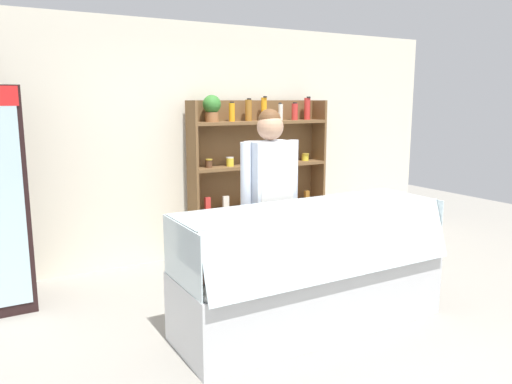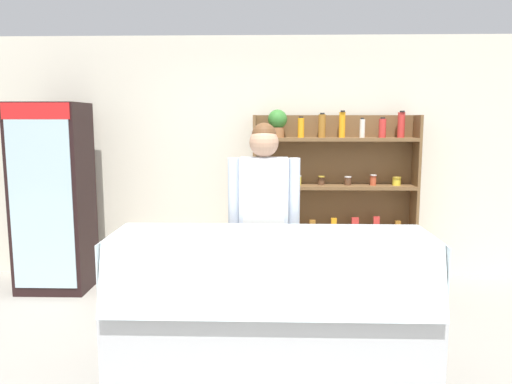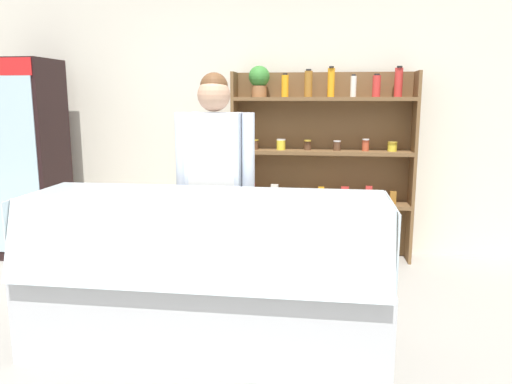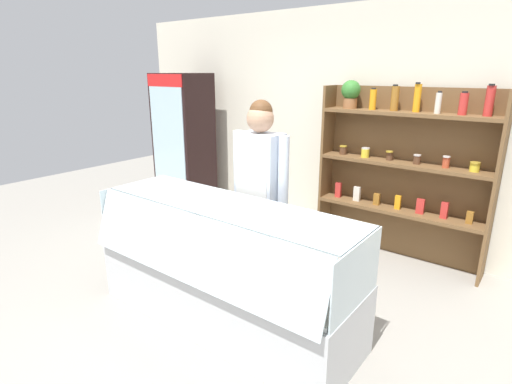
{
  "view_description": "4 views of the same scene",
  "coord_description": "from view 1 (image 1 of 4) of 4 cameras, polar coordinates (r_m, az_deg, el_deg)",
  "views": [
    {
      "loc": [
        -2.36,
        -3.18,
        1.83
      ],
      "look_at": [
        -0.29,
        0.43,
        1.07
      ],
      "focal_mm": 35.0,
      "sensor_mm": 36.0,
      "label": 1
    },
    {
      "loc": [
        -0.05,
        -3.42,
        1.79
      ],
      "look_at": [
        -0.17,
        0.51,
        1.22
      ],
      "focal_mm": 35.0,
      "sensor_mm": 36.0,
      "label": 2
    },
    {
      "loc": [
        0.68,
        -2.96,
        1.59
      ],
      "look_at": [
        0.18,
        0.61,
        0.91
      ],
      "focal_mm": 35.0,
      "sensor_mm": 36.0,
      "label": 3
    },
    {
      "loc": [
        1.91,
        -2.17,
        1.99
      ],
      "look_at": [
        -0.22,
        0.61,
        0.93
      ],
      "focal_mm": 28.0,
      "sensor_mm": 36.0,
      "label": 4
    }
  ],
  "objects": [
    {
      "name": "shop_clerk",
      "position": [
        4.38,
        1.62,
        0.13
      ],
      "size": [
        0.57,
        0.25,
        1.77
      ],
      "color": "#4C4233",
      "rests_on": "ground"
    },
    {
      "name": "shelving_unit",
      "position": [
        6.03,
        -0.07,
        2.95
      ],
      "size": [
        1.77,
        0.29,
        1.9
      ],
      "color": "brown",
      "rests_on": "ground"
    },
    {
      "name": "deli_display_case",
      "position": [
        4.17,
        6.24,
        -11.04
      ],
      "size": [
        2.24,
        0.79,
        1.01
      ],
      "color": "silver",
      "rests_on": "ground"
    },
    {
      "name": "back_wall",
      "position": [
        5.92,
        -6.3,
        5.66
      ],
      "size": [
        6.8,
        0.1,
        2.7
      ],
      "primitive_type": "cube",
      "color": "silver",
      "rests_on": "ground"
    },
    {
      "name": "ground_plane",
      "position": [
        4.36,
        6.31,
        -14.54
      ],
      "size": [
        12.0,
        12.0,
        0.0
      ],
      "primitive_type": "plane",
      "color": "gray"
    }
  ]
}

